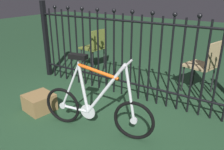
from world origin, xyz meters
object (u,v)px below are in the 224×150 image
Objects in this scene: chair_tan at (205,63)px; display_crate at (39,102)px; chair_olive at (95,46)px; bicycle at (96,105)px.

display_crate is at bearing -135.11° from chair_tan.
chair_olive is 0.98× the size of chair_tan.
chair_olive is 1.76m from display_crate.
bicycle is 1.86m from chair_tan.
bicycle reaches higher than chair_olive.
chair_tan is 2.42× the size of display_crate.
chair_olive is (-1.22, 1.65, 0.18)m from bicycle.
chair_tan is 2.45m from display_crate.
display_crate is (-0.91, -0.04, -0.21)m from bicycle.
display_crate is at bearing -79.73° from chair_olive.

